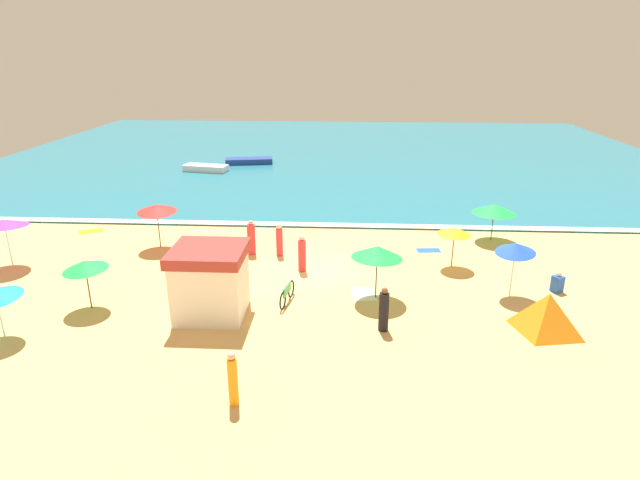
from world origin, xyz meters
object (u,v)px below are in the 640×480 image
beachgoer_3 (251,239)px  beachgoer_5 (384,310)px  beach_umbrella_5 (455,231)px  beachgoer_0 (557,283)px  beach_umbrella_6 (377,252)px  beach_umbrella_0 (4,223)px  beach_umbrella_3 (156,208)px  beach_umbrella_7 (516,248)px  beachgoer_1 (279,240)px  beach_umbrella_1 (494,209)px  lifeguard_cabana (210,281)px  beachgoer_4 (233,380)px  small_boat_1 (206,168)px  parked_bicycle (287,293)px  beach_umbrella_4 (85,265)px  small_boat_0 (249,161)px  beach_tent (547,313)px  beachgoer_2 (302,254)px

beachgoer_3 → beachgoer_5: bearing=-49.7°
beach_umbrella_5 → beachgoer_0: beach_umbrella_5 is taller
beach_umbrella_6 → beach_umbrella_0: bearing=172.0°
beach_umbrella_3 → beach_umbrella_7: beach_umbrella_7 is taller
beach_umbrella_6 → beachgoer_1: size_ratio=1.78×
beach_umbrella_1 → beach_umbrella_5: bearing=-125.6°
beach_umbrella_0 → beach_umbrella_7: 22.21m
beach_umbrella_0 → beachgoer_1: size_ratio=1.49×
beach_umbrella_5 → lifeguard_cabana: bearing=-152.3°
beachgoer_3 → beachgoer_4: 11.68m
beach_umbrella_1 → beach_umbrella_0: bearing=-168.0°
beach_umbrella_1 → small_boat_1: beach_umbrella_1 is taller
beach_umbrella_1 → beach_umbrella_6: bearing=-131.3°
beach_umbrella_0 → beachgoer_1: (12.18, 2.06, -1.33)m
beach_umbrella_0 → beach_umbrella_7: beach_umbrella_7 is taller
beach_umbrella_5 → beachgoer_0: size_ratio=2.42×
parked_bicycle → beach_umbrella_7: bearing=7.2°
beachgoer_4 → small_boat_1: size_ratio=0.46×
beach_umbrella_3 → beachgoer_0: bearing=-12.8°
beach_umbrella_4 → beach_umbrella_5: (14.74, 4.97, -0.05)m
beachgoer_1 → beach_umbrella_0: bearing=-170.4°
lifeguard_cabana → beach_umbrella_4: lifeguard_cabana is taller
beach_umbrella_1 → beach_umbrella_3: bearing=-173.1°
beachgoer_5 → beach_umbrella_4: bearing=174.5°
lifeguard_cabana → small_boat_0: 27.23m
beachgoer_1 → beachgoer_3: bearing=175.1°
beach_tent → beachgoer_2: beachgoer_2 is taller
small_boat_0 → small_boat_1: (-2.97, -3.11, 0.02)m
beach_umbrella_5 → beachgoer_5: bearing=-119.9°
parked_bicycle → small_boat_0: bearing=103.6°
beach_umbrella_5 → parked_bicycle: beach_umbrella_5 is taller
beach_umbrella_6 → beachgoer_2: bearing=141.3°
beachgoer_1 → beachgoer_2: bearing=-55.4°
beach_umbrella_4 → beachgoer_0: 18.87m
beach_umbrella_5 → beachgoer_5: (-3.48, -6.05, -0.96)m
beach_umbrella_7 → beachgoer_2: bearing=166.8°
parked_bicycle → beach_umbrella_4: bearing=-173.1°
beach_umbrella_3 → beachgoer_1: bearing=-7.1°
beach_umbrella_6 → beach_umbrella_7: size_ratio=1.22×
lifeguard_cabana → beach_umbrella_6: bearing=15.6°
beachgoer_4 → beach_umbrella_7: bearing=37.8°
beach_umbrella_0 → small_boat_0: (6.85, 22.91, -1.79)m
beachgoer_1 → lifeguard_cabana: bearing=-106.2°
beach_umbrella_1 → beach_umbrella_5: (-2.71, -3.78, 0.04)m
small_boat_0 → beach_umbrella_5: bearing=-58.3°
beach_umbrella_7 → beachgoer_2: (-8.70, 2.03, -1.27)m
beach_umbrella_6 → beach_umbrella_7: beach_umbrella_7 is taller
beachgoer_1 → beach_umbrella_5: bearing=-6.6°
beach_umbrella_0 → small_boat_1: (3.88, 19.79, -1.77)m
beachgoer_0 → beachgoer_3: size_ratio=0.51×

